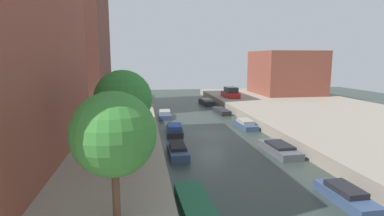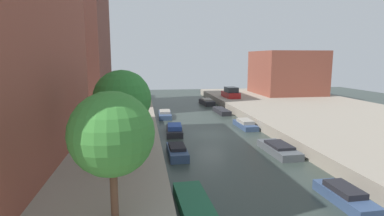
{
  "view_description": "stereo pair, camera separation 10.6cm",
  "coord_description": "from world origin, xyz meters",
  "px_view_note": "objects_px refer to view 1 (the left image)",
  "views": [
    {
      "loc": [
        -6.27,
        -27.36,
        7.03
      ],
      "look_at": [
        -0.78,
        6.42,
        1.49
      ],
      "focal_mm": 28.9,
      "sensor_mm": 36.0,
      "label": 1
    },
    {
      "loc": [
        -6.17,
        -27.38,
        7.03
      ],
      "look_at": [
        -0.78,
        6.42,
        1.49
      ],
      "focal_mm": 28.9,
      "sensor_mm": 36.0,
      "label": 2
    }
  ],
  "objects_px": {
    "apartment_tower_far": "(64,19)",
    "moored_boat_right_1": "(346,196)",
    "moored_boat_left_2": "(178,151)",
    "street_tree_0": "(114,134)",
    "low_block_right": "(286,73)",
    "moored_boat_right_3": "(245,124)",
    "parked_car": "(231,93)",
    "moored_boat_right_5": "(207,102)",
    "street_tree_3": "(131,88)",
    "moored_boat_left_3": "(175,130)",
    "moored_boat_left_4": "(165,114)",
    "moored_boat_right_2": "(279,149)",
    "moored_boat_right_4": "(221,111)",
    "moored_boat_left_1": "(195,203)",
    "street_tree_2": "(127,87)",
    "street_tree_1": "(123,99)"
  },
  "relations": [
    {
      "from": "moored_boat_right_3",
      "to": "moored_boat_right_4",
      "type": "relative_size",
      "value": 0.91
    },
    {
      "from": "moored_boat_left_4",
      "to": "moored_boat_right_3",
      "type": "relative_size",
      "value": 1.02
    },
    {
      "from": "street_tree_3",
      "to": "moored_boat_left_3",
      "type": "bearing_deg",
      "value": -15.35
    },
    {
      "from": "low_block_right",
      "to": "moored_boat_right_2",
      "type": "relative_size",
      "value": 2.37
    },
    {
      "from": "moored_boat_left_1",
      "to": "low_block_right",
      "type": "bearing_deg",
      "value": 58.74
    },
    {
      "from": "moored_boat_left_2",
      "to": "street_tree_0",
      "type": "bearing_deg",
      "value": -108.46
    },
    {
      "from": "moored_boat_left_4",
      "to": "parked_car",
      "type": "bearing_deg",
      "value": 40.81
    },
    {
      "from": "street_tree_2",
      "to": "moored_boat_left_1",
      "type": "xyz_separation_m",
      "value": [
        3.36,
        -9.37,
        -4.67
      ]
    },
    {
      "from": "apartment_tower_far",
      "to": "moored_boat_right_1",
      "type": "distance_m",
      "value": 38.1
    },
    {
      "from": "street_tree_3",
      "to": "parked_car",
      "type": "height_order",
      "value": "street_tree_3"
    },
    {
      "from": "street_tree_0",
      "to": "moored_boat_right_2",
      "type": "distance_m",
      "value": 15.39
    },
    {
      "from": "street_tree_0",
      "to": "moored_boat_right_5",
      "type": "distance_m",
      "value": 36.55
    },
    {
      "from": "moored_boat_right_5",
      "to": "street_tree_1",
      "type": "bearing_deg",
      "value": -110.61
    },
    {
      "from": "moored_boat_left_1",
      "to": "moored_boat_right_3",
      "type": "xyz_separation_m",
      "value": [
        8.02,
        16.18,
        0.07
      ]
    },
    {
      "from": "moored_boat_left_2",
      "to": "moored_boat_right_5",
      "type": "bearing_deg",
      "value": 73.38
    },
    {
      "from": "moored_boat_right_2",
      "to": "street_tree_1",
      "type": "bearing_deg",
      "value": -161.35
    },
    {
      "from": "street_tree_3",
      "to": "moored_boat_left_3",
      "type": "height_order",
      "value": "street_tree_3"
    },
    {
      "from": "parked_car",
      "to": "moored_boat_left_4",
      "type": "relative_size",
      "value": 1.04
    },
    {
      "from": "low_block_right",
      "to": "street_tree_1",
      "type": "relative_size",
      "value": 1.95
    },
    {
      "from": "street_tree_0",
      "to": "street_tree_3",
      "type": "distance_m",
      "value": 18.14
    },
    {
      "from": "moored_boat_left_1",
      "to": "moored_boat_left_4",
      "type": "bearing_deg",
      "value": 89.21
    },
    {
      "from": "apartment_tower_far",
      "to": "street_tree_3",
      "type": "relative_size",
      "value": 4.68
    },
    {
      "from": "parked_car",
      "to": "moored_boat_left_3",
      "type": "distance_m",
      "value": 20.72
    },
    {
      "from": "street_tree_0",
      "to": "moored_boat_right_2",
      "type": "bearing_deg",
      "value": 41.87
    },
    {
      "from": "moored_boat_right_3",
      "to": "moored_boat_right_4",
      "type": "bearing_deg",
      "value": 92.1
    },
    {
      "from": "moored_boat_right_3",
      "to": "moored_boat_right_4",
      "type": "height_order",
      "value": "moored_boat_right_3"
    },
    {
      "from": "low_block_right",
      "to": "moored_boat_left_4",
      "type": "height_order",
      "value": "low_block_right"
    },
    {
      "from": "moored_boat_left_2",
      "to": "moored_boat_right_5",
      "type": "relative_size",
      "value": 0.83
    },
    {
      "from": "street_tree_2",
      "to": "moored_boat_right_1",
      "type": "distance_m",
      "value": 15.38
    },
    {
      "from": "street_tree_0",
      "to": "moored_boat_left_4",
      "type": "distance_m",
      "value": 26.03
    },
    {
      "from": "apartment_tower_far",
      "to": "moored_boat_right_1",
      "type": "height_order",
      "value": "apartment_tower_far"
    },
    {
      "from": "apartment_tower_far",
      "to": "moored_boat_left_1",
      "type": "distance_m",
      "value": 34.4
    },
    {
      "from": "street_tree_0",
      "to": "moored_boat_right_3",
      "type": "height_order",
      "value": "street_tree_0"
    },
    {
      "from": "moored_boat_left_3",
      "to": "moored_boat_left_2",
      "type": "bearing_deg",
      "value": -94.1
    },
    {
      "from": "street_tree_1",
      "to": "moored_boat_left_4",
      "type": "distance_m",
      "value": 20.12
    },
    {
      "from": "moored_boat_right_2",
      "to": "moored_boat_left_2",
      "type": "bearing_deg",
      "value": 176.3
    },
    {
      "from": "apartment_tower_far",
      "to": "street_tree_1",
      "type": "height_order",
      "value": "apartment_tower_far"
    },
    {
      "from": "street_tree_3",
      "to": "moored_boat_left_3",
      "type": "distance_m",
      "value": 5.67
    },
    {
      "from": "moored_boat_right_4",
      "to": "moored_boat_right_5",
      "type": "distance_m",
      "value": 7.72
    },
    {
      "from": "moored_boat_right_3",
      "to": "apartment_tower_far",
      "type": "bearing_deg",
      "value": 145.45
    },
    {
      "from": "moored_boat_left_1",
      "to": "moored_boat_right_5",
      "type": "xyz_separation_m",
      "value": [
        7.38,
        32.32,
        0.12
      ]
    },
    {
      "from": "moored_boat_left_2",
      "to": "moored_boat_right_1",
      "type": "xyz_separation_m",
      "value": [
        7.32,
        -8.6,
        -0.01
      ]
    },
    {
      "from": "moored_boat_right_5",
      "to": "moored_boat_left_1",
      "type": "bearing_deg",
      "value": -102.85
    },
    {
      "from": "moored_boat_left_4",
      "to": "moored_boat_left_3",
      "type": "bearing_deg",
      "value": -88.1
    },
    {
      "from": "low_block_right",
      "to": "moored_boat_right_1",
      "type": "xyz_separation_m",
      "value": [
        -14.52,
        -36.76,
        -4.25
      ]
    },
    {
      "from": "moored_boat_left_3",
      "to": "moored_boat_right_3",
      "type": "xyz_separation_m",
      "value": [
        7.43,
        1.52,
        -0.04
      ]
    },
    {
      "from": "street_tree_0",
      "to": "parked_car",
      "type": "height_order",
      "value": "street_tree_0"
    },
    {
      "from": "moored_boat_left_3",
      "to": "moored_boat_right_2",
      "type": "bearing_deg",
      "value": -45.09
    },
    {
      "from": "parked_car",
      "to": "moored_boat_right_5",
      "type": "height_order",
      "value": "parked_car"
    },
    {
      "from": "low_block_right",
      "to": "moored_boat_right_3",
      "type": "distance_m",
      "value": 24.74
    }
  ]
}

